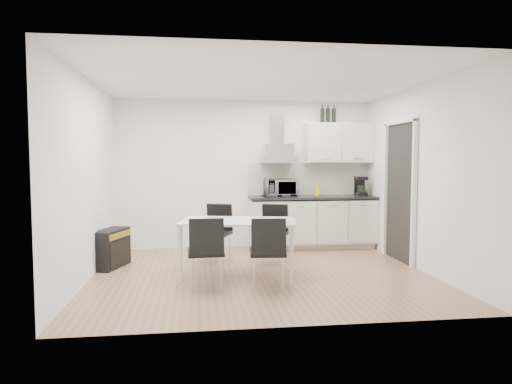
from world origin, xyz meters
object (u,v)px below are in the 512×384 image
dining_table (239,226)px  chair_far_right (272,235)px  guitar_amp (111,248)px  floor_speaker (211,240)px  chair_near_right (268,253)px  kitchenette (314,201)px  chair_far_left (215,234)px  chair_near_left (206,253)px

dining_table → chair_far_right: size_ratio=1.87×
guitar_amp → floor_speaker: size_ratio=2.33×
dining_table → floor_speaker: size_ratio=5.34×
chair_near_right → kitchenette: bearing=69.2°
dining_table → chair_far_left: size_ratio=1.87×
chair_far_right → kitchenette: bearing=-103.9°
dining_table → guitar_amp: 1.96m
chair_far_left → guitar_amp: (-1.50, -0.09, -0.16)m
kitchenette → dining_table: (-1.50, -1.79, -0.15)m
chair_near_left → dining_table: bearing=50.2°
chair_far_left → floor_speaker: bearing=-65.8°
dining_table → chair_near_left: size_ratio=1.87×
kitchenette → dining_table: kitchenette is taller
guitar_amp → dining_table: bearing=-3.0°
kitchenette → chair_near_left: size_ratio=2.86×
chair_near_right → chair_far_right: bearing=83.7°
chair_far_right → chair_near_left: size_ratio=1.00×
chair_near_left → floor_speaker: chair_near_left is taller
kitchenette → floor_speaker: size_ratio=8.16×
kitchenette → chair_near_left: (-1.95, -2.38, -0.39)m
dining_table → guitar_amp: (-1.78, 0.71, -0.40)m
chair_near_right → floor_speaker: chair_near_right is taller
chair_far_right → chair_near_left: bearing=76.0°
chair_far_right → chair_near_right: size_ratio=1.00×
chair_far_left → floor_speaker: chair_far_left is taller
guitar_amp → floor_speaker: guitar_amp is taller
guitar_amp → chair_far_right: bearing=16.9°
guitar_amp → kitchenette: bearing=37.0°
kitchenette → chair_far_right: kitchenette is taller
chair_far_right → chair_far_left: bearing=14.0°
dining_table → chair_far_left: bearing=120.6°
dining_table → chair_far_left: 0.88m
kitchenette → chair_far_left: size_ratio=2.86×
dining_table → chair_far_right: 0.87m
chair_far_left → chair_far_right: 0.85m
kitchenette → chair_far_left: 2.07m
kitchenette → chair_far_left: kitchenette is taller
guitar_amp → floor_speaker: bearing=59.0°
chair_far_left → chair_near_right: bearing=133.3°
kitchenette → floor_speaker: bearing=174.8°
chair_far_left → chair_near_left: 1.40m
chair_far_right → chair_near_right: (-0.27, -1.33, 0.00)m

